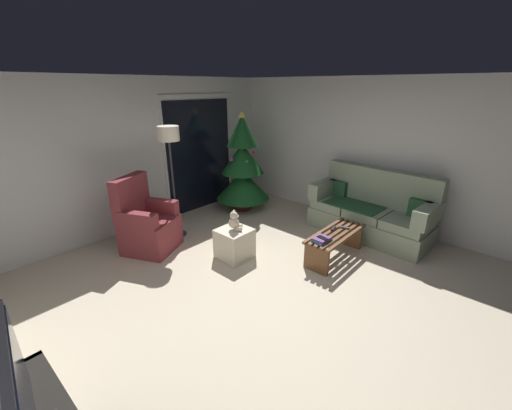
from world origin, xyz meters
TOP-DOWN VIEW (x-y plane):
  - ground_plane at (0.00, 0.00)m, footprint 7.00×7.00m
  - wall_back at (0.00, 3.06)m, footprint 5.72×0.12m
  - wall_right at (2.86, 0.00)m, footprint 0.12×6.00m
  - patio_door_frame at (1.30, 2.99)m, footprint 1.60×0.02m
  - patio_door_glass at (1.30, 2.97)m, footprint 1.50×0.02m
  - couch at (2.32, -0.13)m, footprint 0.91×1.99m
  - coffee_table at (1.22, -0.08)m, footprint 1.10×0.40m
  - remote_black at (1.30, -0.00)m, footprint 0.16×0.08m
  - remote_graphite at (1.43, -0.10)m, footprint 0.08×0.16m
  - book_stack at (0.85, -0.07)m, footprint 0.26×0.20m
  - cell_phone at (0.85, -0.08)m, footprint 0.10×0.16m
  - christmas_tree at (1.77, 2.27)m, footprint 1.05×1.05m
  - armchair at (-0.42, 2.15)m, footprint 0.91×0.91m
  - floor_lamp at (0.15, 2.24)m, footprint 0.32×0.32m
  - television at (-2.50, -0.57)m, footprint 0.25×0.84m
  - ottoman at (0.27, 1.00)m, footprint 0.44×0.44m
  - teddy_bear_cream at (0.28, 1.00)m, footprint 0.21×0.22m

SIDE VIEW (x-z plane):
  - ground_plane at x=0.00m, z-range 0.00..0.00m
  - ottoman at x=0.27m, z-range 0.00..0.44m
  - coffee_table at x=1.22m, z-range 0.07..0.47m
  - couch at x=2.32m, z-range -0.14..0.94m
  - armchair at x=-0.42m, z-range -0.16..0.97m
  - remote_black at x=1.30m, z-range 0.40..0.42m
  - remote_graphite at x=1.43m, z-range 0.40..0.42m
  - book_stack at x=0.85m, z-range 0.40..0.45m
  - cell_phone at x=0.85m, z-range 0.45..0.46m
  - teddy_bear_cream at x=0.28m, z-range 0.41..0.70m
  - christmas_tree at x=1.77m, z-range -0.10..1.81m
  - patio_door_glass at x=1.30m, z-range 0.00..2.10m
  - television at x=-2.50m, z-range 0.77..1.38m
  - patio_door_frame at x=1.30m, z-range 0.00..2.20m
  - wall_back at x=0.00m, z-range 0.00..2.50m
  - wall_right at x=2.86m, z-range 0.00..2.50m
  - floor_lamp at x=0.15m, z-range 0.61..2.40m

